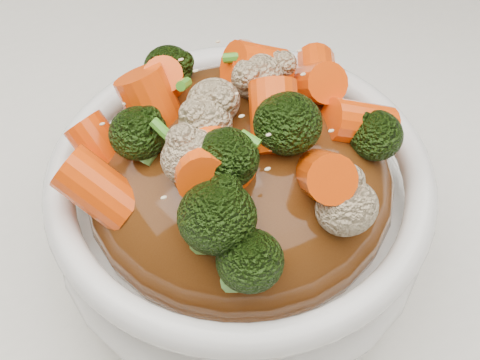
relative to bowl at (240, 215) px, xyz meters
name	(u,v)px	position (x,y,z in m)	size (l,w,h in m)	color
tablecloth	(213,296)	(-0.02, -0.01, -0.06)	(1.20, 0.80, 0.04)	white
bowl	(240,215)	(0.00, 0.00, 0.00)	(0.22, 0.22, 0.09)	white
sauce_base	(240,183)	(0.00, 0.00, 0.03)	(0.17, 0.17, 0.10)	#52290E
carrots	(240,104)	(0.00, 0.00, 0.09)	(0.17, 0.17, 0.05)	#FD4C08
broccoli	(240,105)	(0.00, 0.00, 0.09)	(0.17, 0.17, 0.04)	black
cauliflower	(240,108)	(0.00, 0.00, 0.09)	(0.17, 0.17, 0.04)	tan
scallions	(240,102)	(0.00, 0.00, 0.09)	(0.13, 0.13, 0.02)	#418E20
sesame_seeds	(240,102)	(0.00, 0.00, 0.09)	(0.16, 0.16, 0.01)	beige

